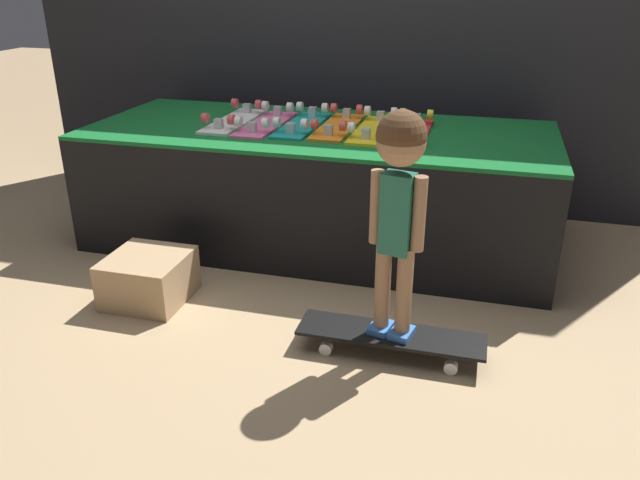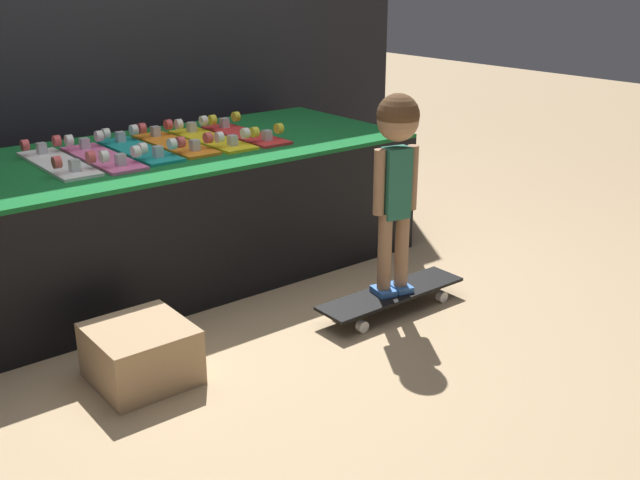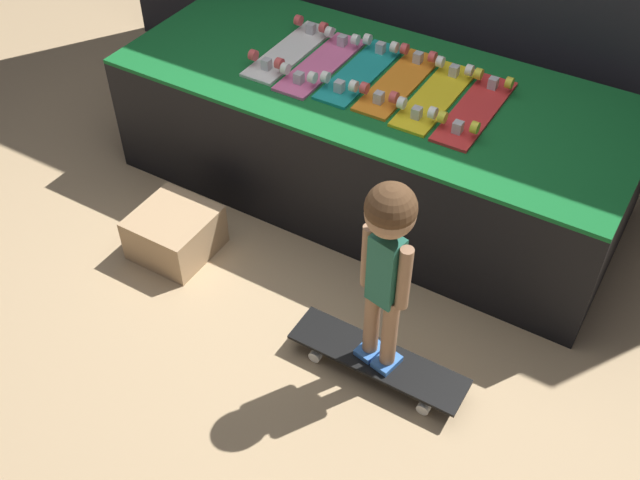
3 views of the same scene
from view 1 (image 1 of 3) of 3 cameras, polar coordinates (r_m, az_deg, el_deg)
name	(u,v)px [view 1 (image 1 of 3)]	position (r m, az deg, el deg)	size (l,w,h in m)	color
ground_plane	(286,286)	(3.05, -3.13, -4.26)	(16.00, 16.00, 0.00)	tan
back_wall	(351,5)	(4.00, 2.86, 20.66)	(4.25, 0.10, 2.44)	black
display_rack	(319,185)	(3.46, -0.10, 5.01)	(2.47, 1.03, 0.64)	black
skateboard_white_on_rack	(234,119)	(3.54, -7.89, 10.89)	(0.18, 0.61, 0.09)	white
skateboard_pink_on_rack	(266,122)	(3.44, -4.99, 10.68)	(0.18, 0.61, 0.09)	pink
skateboard_teal_on_rack	(302,123)	(3.41, -1.64, 10.64)	(0.18, 0.61, 0.09)	teal
skateboard_orange_on_rack	(338,125)	(3.37, 1.66, 10.48)	(0.18, 0.61, 0.09)	orange
skateboard_yellow_on_rack	(374,128)	(3.31, 4.92, 10.16)	(0.18, 0.61, 0.09)	yellow
skateboard_red_on_rack	(411,131)	(3.28, 8.32, 9.85)	(0.18, 0.61, 0.09)	red
skateboard_on_floor	(391,336)	(2.54, 6.48, -8.76)	(0.75, 0.19, 0.09)	black
child	(399,184)	(2.26, 7.23, 5.09)	(0.21, 0.18, 0.89)	#3870C6
storage_box	(149,278)	(3.00, -15.40, -3.37)	(0.35, 0.36, 0.22)	tan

